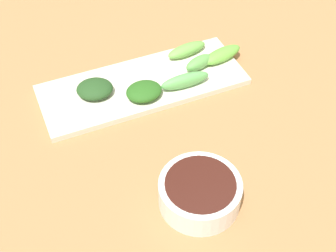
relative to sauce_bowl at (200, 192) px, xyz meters
name	(u,v)px	position (x,y,z in m)	size (l,w,h in m)	color
tabletop	(174,129)	(0.16, -0.03, -0.03)	(2.10, 2.10, 0.02)	#A37046
sauce_bowl	(200,192)	(0.00, 0.00, 0.00)	(0.12, 0.12, 0.05)	white
serving_plate	(143,85)	(0.27, -0.01, -0.02)	(0.14, 0.38, 0.01)	silver
broccoli_stalk_0	(185,81)	(0.23, -0.08, 0.00)	(0.02, 0.09, 0.03)	#5CA857
broccoli_stalk_1	(222,55)	(0.28, -0.18, 0.00)	(0.03, 0.09, 0.02)	#65B03F
broccoli_leafy_2	(95,89)	(0.28, 0.08, 0.00)	(0.06, 0.07, 0.02)	#23471F
broccoli_leafy_3	(144,91)	(0.24, 0.00, 0.00)	(0.06, 0.07, 0.02)	#285C1C
broccoli_stalk_4	(199,63)	(0.27, -0.13, 0.00)	(0.03, 0.06, 0.02)	#5D9F4C
broccoli_stalk_5	(187,50)	(0.32, -0.12, 0.00)	(0.03, 0.08, 0.02)	#6CAA4A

